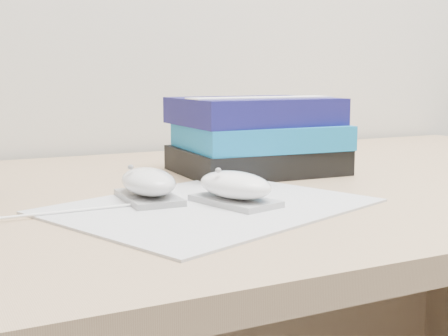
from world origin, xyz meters
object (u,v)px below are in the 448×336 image
mouse_front (235,188)px  desk (215,323)px  book_stack (257,136)px  mouse_rear (148,184)px

mouse_front → desk: bearing=70.2°
desk → book_stack: book_stack is taller
desk → book_stack: 0.30m
book_stack → desk: bearing=-172.6°
desk → mouse_rear: bearing=-138.7°
mouse_rear → mouse_front: same height
desk → mouse_rear: size_ratio=14.36×
desk → mouse_rear: 0.33m
desk → mouse_front: 0.34m
mouse_rear → mouse_front: bearing=-38.4°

